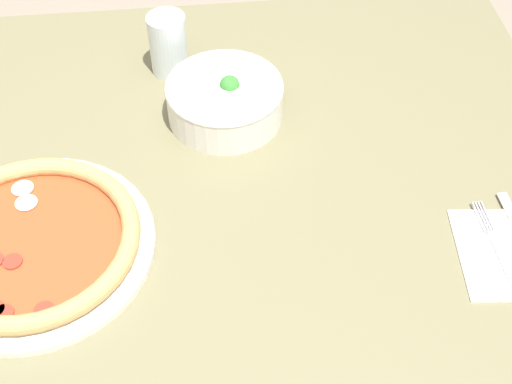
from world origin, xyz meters
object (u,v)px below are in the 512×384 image
(bowl, at_px, (225,98))
(glass, at_px, (168,44))
(fork, at_px, (500,254))
(pizza, at_px, (31,242))

(bowl, relative_size, glass, 1.75)
(fork, bearing_deg, glass, 41.82)
(bowl, bearing_deg, glass, 123.14)
(fork, distance_m, glass, 0.63)
(fork, height_order, glass, glass)
(pizza, distance_m, fork, 0.63)
(bowl, bearing_deg, pizza, -138.98)
(pizza, distance_m, glass, 0.42)
(pizza, relative_size, fork, 1.80)
(bowl, xyz_separation_m, fork, (0.35, -0.32, -0.03))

